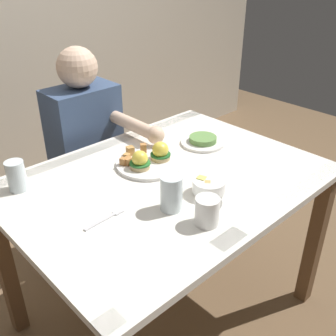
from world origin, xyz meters
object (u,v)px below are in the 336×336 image
Objects in this scene: eggs_benedict_plate at (149,160)px; diner_person at (90,147)px; water_glass_near at (17,178)px; fruit_bowl at (208,186)px; side_plate at (203,141)px; coffee_mug at (208,210)px; fork at (107,218)px; dining_table at (167,200)px; water_glass_far at (171,195)px.

diner_person is (0.02, 0.48, -0.11)m from eggs_benedict_plate.
water_glass_near is 0.58m from diner_person.
fruit_bowl is 0.42m from side_plate.
fork is (-0.22, 0.24, -0.05)m from coffee_mug.
fruit_bowl reaches higher than fork.
water_glass_near is at bearing 119.90° from coffee_mug.
dining_table is 0.35m from coffee_mug.
fruit_bowl is 0.11× the size of diner_person.
dining_table is 9.49× the size of water_glass_far.
water_glass_far is (0.32, -0.48, 0.01)m from water_glass_near.
eggs_benedict_plate is 1.73× the size of fork.
water_glass_far reaches higher than fork.
coffee_mug is at bearing -60.10° from water_glass_near.
coffee_mug is 0.97× the size of water_glass_near.
dining_table is 1.05× the size of diner_person.
water_glass_far is 0.63× the size of side_plate.
coffee_mug is 0.14m from water_glass_far.
eggs_benedict_plate is 0.32m from water_glass_far.
dining_table is 6.00× the size of side_plate.
diner_person reaches higher than dining_table.
eggs_benedict_plate is at bearing -92.16° from diner_person.
water_glass_far is at bearing -129.26° from dining_table.
diner_person is at bearing 61.43° from fork.
side_plate is at bearing 44.77° from fruit_bowl.
coffee_mug is at bearing -47.15° from fork.
water_glass_near reaches higher than eggs_benedict_plate.
eggs_benedict_plate is (0.01, 0.12, 0.13)m from dining_table.
side_plate is at bearing -2.34° from eggs_benedict_plate.
side_plate is (0.46, 0.27, -0.04)m from water_glass_far.
dining_table is at bearing 50.74° from water_glass_far.
coffee_mug reaches higher than side_plate.
fork is 0.78× the size of side_plate.
fork is 0.23m from water_glass_far.
water_glass_far is at bearing 101.83° from coffee_mug.
dining_table is at bearing 10.26° from fork.
dining_table is 0.36m from side_plate.
coffee_mug is 0.33m from fork.
eggs_benedict_plate is at bearing -22.06° from water_glass_near.
water_glass_far reaches higher than fruit_bowl.
water_glass_far is at bearing 172.55° from fruit_bowl.
diner_person reaches higher than water_glass_near.
water_glass_near is 0.58m from water_glass_far.
eggs_benedict_plate is 2.13× the size of water_glass_far.
coffee_mug is 0.88× the size of water_glass_far.
eggs_benedict_plate is 0.31m from side_plate.
diner_person is (0.14, 0.90, -0.14)m from coffee_mug.
water_glass_near is at bearing 145.66° from dining_table.
water_glass_far is at bearing -117.16° from eggs_benedict_plate.
fruit_bowl is at bearing -80.78° from dining_table.
water_glass_far is (-0.16, 0.02, 0.03)m from fruit_bowl.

